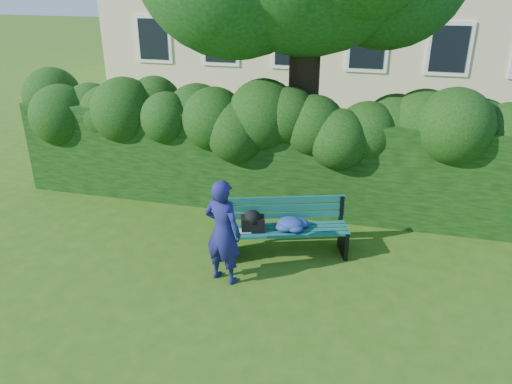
# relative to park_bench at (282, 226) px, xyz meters

# --- Properties ---
(ground) EXTENTS (80.00, 80.00, 0.00)m
(ground) POSITION_rel_park_bench_xyz_m (-0.47, -0.42, -0.50)
(ground) COLOR #2B5612
(ground) RESTS_ON ground
(hedge) EXTENTS (10.00, 1.00, 1.80)m
(hedge) POSITION_rel_park_bench_xyz_m (-0.47, 1.78, 0.40)
(hedge) COLOR black
(hedge) RESTS_ON ground
(park_bench) EXTENTS (2.02, 1.13, 0.89)m
(park_bench) POSITION_rel_park_bench_xyz_m (0.00, 0.00, 0.00)
(park_bench) COLOR #0F4D46
(park_bench) RESTS_ON ground
(man_reading) EXTENTS (0.66, 0.52, 1.57)m
(man_reading) POSITION_rel_park_bench_xyz_m (-0.67, -0.92, 0.29)
(man_reading) COLOR navy
(man_reading) RESTS_ON ground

